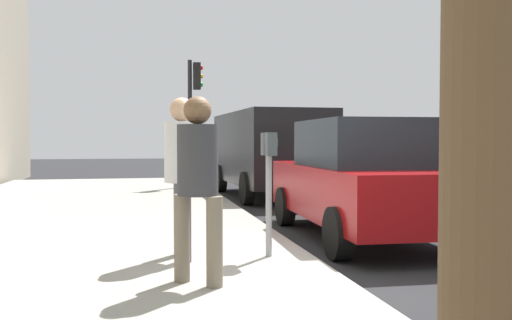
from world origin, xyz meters
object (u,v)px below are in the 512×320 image
pedestrian_at_meter (182,163)px  pedestrian_bystander (198,175)px  parked_van_far (268,149)px  parked_sedan_near (365,179)px  traffic_signal (193,102)px  parking_meter (269,167)px

pedestrian_at_meter → pedestrian_bystander: bearing=-89.8°
pedestrian_at_meter → parked_van_far: parked_van_far is taller
pedestrian_bystander → parked_van_far: bearing=26.7°
pedestrian_bystander → parked_sedan_near: (2.72, -2.78, -0.26)m
parked_sedan_near → traffic_signal: bearing=12.0°
parking_meter → parked_van_far: 8.20m
parked_sedan_near → parked_van_far: parked_van_far is taller
pedestrian_at_meter → parked_van_far: 8.39m
pedestrian_bystander → traffic_signal: bearing=38.4°
parked_van_far → traffic_signal: traffic_signal is taller
pedestrian_bystander → parked_sedan_near: size_ratio=0.39×
parking_meter → pedestrian_bystander: pedestrian_bystander is taller
pedestrian_at_meter → pedestrian_bystander: pedestrian_at_meter is taller
parking_meter → parked_van_far: (7.99, -1.86, 0.09)m
parked_sedan_near → traffic_signal: (8.23, 1.75, 1.68)m
pedestrian_bystander → traffic_signal: (10.96, -1.03, 1.42)m
parking_meter → parked_sedan_near: (1.65, -1.86, -0.27)m
parking_meter → traffic_signal: size_ratio=0.39×
parked_sedan_near → parked_van_far: 6.35m
parked_van_far → parked_sedan_near: bearing=180.0°
parking_meter → parked_van_far: size_ratio=0.27×
parking_meter → parked_van_far: bearing=-13.1°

